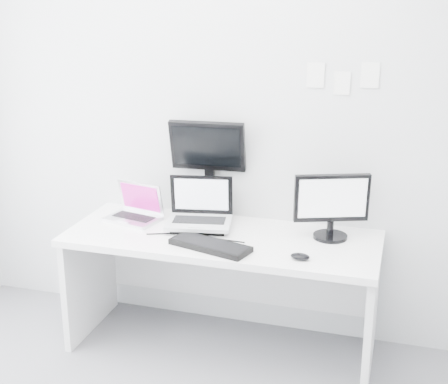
{
  "coord_description": "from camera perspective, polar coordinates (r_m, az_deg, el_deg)",
  "views": [
    {
      "loc": [
        0.98,
        -1.99,
        2.07
      ],
      "look_at": [
        0.02,
        1.23,
        1.0
      ],
      "focal_mm": 50.66,
      "sensor_mm": 36.0,
      "label": 1
    }
  ],
  "objects": [
    {
      "name": "wall_note_0",
      "position": [
        3.65,
        8.26,
        10.41
      ],
      "size": [
        0.1,
        0.0,
        0.14
      ],
      "primitive_type": "cube",
      "color": "white",
      "rests_on": "back_wall"
    },
    {
      "name": "dell_laptop",
      "position": [
        3.68,
        -2.29,
        -1.13
      ],
      "size": [
        0.42,
        0.35,
        0.31
      ],
      "primitive_type": "cube",
      "rotation": [
        0.0,
        0.0,
        0.19
      ],
      "color": "silver",
      "rests_on": "desk"
    },
    {
      "name": "wall_note_2",
      "position": [
        3.62,
        13.04,
        10.24
      ],
      "size": [
        0.1,
        0.0,
        0.14
      ],
      "primitive_type": "cube",
      "color": "white",
      "rests_on": "back_wall"
    },
    {
      "name": "rear_monitor",
      "position": [
        3.86,
        -1.41,
        2.23
      ],
      "size": [
        0.47,
        0.19,
        0.62
      ],
      "primitive_type": "cube",
      "rotation": [
        0.0,
        0.0,
        0.06
      ],
      "color": "black",
      "rests_on": "desk"
    },
    {
      "name": "wall_note_1",
      "position": [
        3.64,
        10.6,
        9.63
      ],
      "size": [
        0.09,
        0.0,
        0.13
      ],
      "primitive_type": "cube",
      "color": "white",
      "rests_on": "back_wall"
    },
    {
      "name": "speaker",
      "position": [
        3.91,
        -0.78,
        -0.79
      ],
      "size": [
        0.12,
        0.12,
        0.21
      ],
      "primitive_type": "cube",
      "rotation": [
        0.0,
        0.0,
        0.17
      ],
      "color": "black",
      "rests_on": "desk"
    },
    {
      "name": "keyboard",
      "position": [
        3.46,
        -1.25,
        -4.85
      ],
      "size": [
        0.48,
        0.28,
        0.03
      ],
      "primitive_type": "cube",
      "rotation": [
        0.0,
        0.0,
        -0.28
      ],
      "color": "black",
      "rests_on": "desk"
    },
    {
      "name": "desk",
      "position": [
        3.79,
        -0.21,
        -9.08
      ],
      "size": [
        1.8,
        0.7,
        0.73
      ],
      "primitive_type": "cube",
      "color": "white",
      "rests_on": "ground"
    },
    {
      "name": "mouse",
      "position": [
        3.34,
        6.88,
        -5.8
      ],
      "size": [
        0.11,
        0.07,
        0.03
      ],
      "primitive_type": "ellipsoid",
      "rotation": [
        0.0,
        0.0,
        -0.08
      ],
      "color": "black",
      "rests_on": "desk"
    },
    {
      "name": "back_wall",
      "position": [
        3.79,
        1.31,
        6.71
      ],
      "size": [
        3.6,
        0.0,
        3.6
      ],
      "primitive_type": "plane",
      "rotation": [
        1.57,
        0.0,
        0.0
      ],
      "color": "silver",
      "rests_on": "ground"
    },
    {
      "name": "samsung_monitor",
      "position": [
        3.59,
        9.7,
        -1.22
      ],
      "size": [
        0.47,
        0.33,
        0.39
      ],
      "primitive_type": "cube",
      "rotation": [
        0.0,
        0.0,
        0.36
      ],
      "color": "black",
      "rests_on": "desk"
    },
    {
      "name": "macbook",
      "position": [
        3.87,
        -8.33,
        -0.91
      ],
      "size": [
        0.36,
        0.3,
        0.24
      ],
      "primitive_type": "cube",
      "rotation": [
        0.0,
        0.0,
        -0.23
      ],
      "color": "silver",
      "rests_on": "desk"
    }
  ]
}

